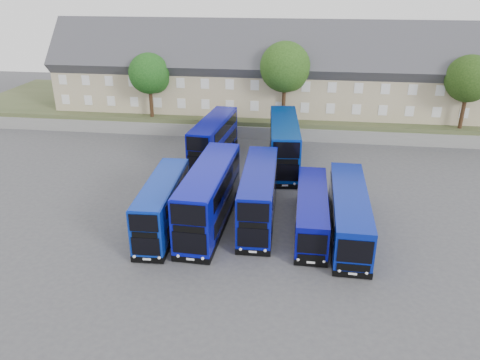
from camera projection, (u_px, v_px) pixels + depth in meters
name	position (u px, v px, depth m)	size (l,w,h in m)	color
ground	(237.00, 245.00, 33.73)	(120.00, 120.00, 0.00)	#444448
retaining_wall	(265.00, 133.00, 55.22)	(70.00, 0.40, 1.50)	slate
earth_bank	(271.00, 109.00, 64.19)	(80.00, 20.00, 2.00)	#424F2C
terrace_row	(270.00, 74.00, 58.32)	(54.00, 10.40, 11.20)	tan
dd_front_left	(163.00, 206.00, 35.20)	(2.68, 9.92, 3.90)	#0828A2
dd_front_mid	(209.00, 197.00, 35.83)	(3.13, 11.78, 4.64)	#090EA6
dd_front_right	(259.00, 196.00, 36.38)	(2.74, 10.83, 4.28)	#070E8F
dd_rear_left	(214.00, 140.00, 48.81)	(3.52, 10.98, 4.29)	#070B91
dd_rear_right	(284.00, 144.00, 46.98)	(3.62, 11.98, 4.69)	#083095
coach_east_a	(312.00, 212.00, 35.42)	(2.29, 10.75, 2.93)	#070987
coach_east_b	(349.00, 214.00, 34.76)	(2.74, 12.12, 3.30)	#081C92
tree_west	(150.00, 75.00, 55.38)	(4.80, 4.80, 7.65)	#382314
tree_mid	(286.00, 69.00, 53.47)	(5.76, 5.76, 9.18)	#382314
tree_east	(470.00, 80.00, 50.84)	(5.12, 5.12, 8.16)	#382314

